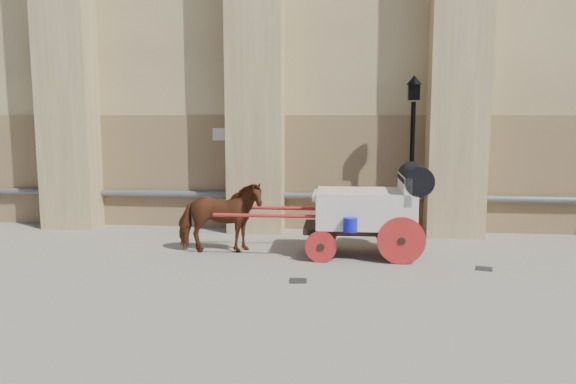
# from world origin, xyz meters

# --- Properties ---
(ground) EXTENTS (90.00, 90.00, 0.00)m
(ground) POSITION_xyz_m (0.00, 0.00, 0.00)
(ground) COLOR gray
(ground) RESTS_ON ground
(horse) EXTENTS (1.97, 1.12, 1.57)m
(horse) POSITION_xyz_m (-1.41, 1.22, 0.79)
(horse) COLOR #572A16
(horse) RESTS_ON ground
(carriage) EXTENTS (4.55, 1.63, 1.98)m
(carriage) POSITION_xyz_m (1.89, 1.31, 1.07)
(carriage) COLOR black
(carriage) RESTS_ON ground
(street_lamp) EXTENTS (0.37, 0.37, 3.93)m
(street_lamp) POSITION_xyz_m (2.88, 3.06, 2.10)
(street_lamp) COLOR black
(street_lamp) RESTS_ON ground
(drain_grate_near) EXTENTS (0.35, 0.35, 0.01)m
(drain_grate_near) POSITION_xyz_m (0.48, -0.73, 0.01)
(drain_grate_near) COLOR black
(drain_grate_near) RESTS_ON ground
(drain_grate_far) EXTENTS (0.39, 0.39, 0.01)m
(drain_grate_far) POSITION_xyz_m (4.05, 0.46, 0.01)
(drain_grate_far) COLOR black
(drain_grate_far) RESTS_ON ground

